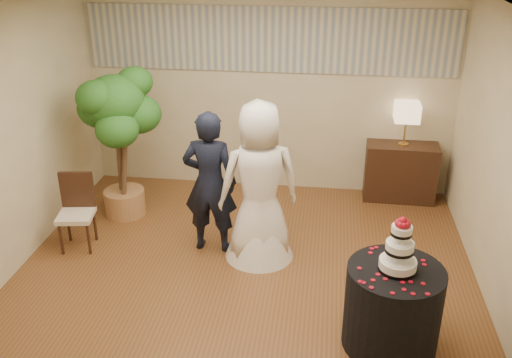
# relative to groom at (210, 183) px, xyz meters

# --- Properties ---
(floor) EXTENTS (5.00, 5.00, 0.00)m
(floor) POSITION_rel_groom_xyz_m (0.46, -0.68, -0.84)
(floor) COLOR brown
(floor) RESTS_ON ground
(ceiling) EXTENTS (5.00, 5.00, 0.00)m
(ceiling) POSITION_rel_groom_xyz_m (0.46, -0.68, 1.96)
(ceiling) COLOR white
(ceiling) RESTS_ON wall_back
(wall_back) EXTENTS (5.00, 0.06, 2.80)m
(wall_back) POSITION_rel_groom_xyz_m (0.46, 1.82, 0.56)
(wall_back) COLOR beige
(wall_back) RESTS_ON ground
(wall_front) EXTENTS (5.00, 0.06, 2.80)m
(wall_front) POSITION_rel_groom_xyz_m (0.46, -3.18, 0.56)
(wall_front) COLOR beige
(wall_front) RESTS_ON ground
(wall_right) EXTENTS (0.06, 5.00, 2.80)m
(wall_right) POSITION_rel_groom_xyz_m (2.96, -0.68, 0.56)
(wall_right) COLOR beige
(wall_right) RESTS_ON ground
(mural_border) EXTENTS (4.90, 0.02, 0.85)m
(mural_border) POSITION_rel_groom_xyz_m (0.46, 1.80, 1.26)
(mural_border) COLOR #A0A094
(mural_border) RESTS_ON wall_back
(groom) EXTENTS (0.62, 0.42, 1.68)m
(groom) POSITION_rel_groom_xyz_m (0.00, 0.00, 0.00)
(groom) COLOR black
(groom) RESTS_ON floor
(bride) EXTENTS (1.10, 1.03, 1.84)m
(bride) POSITION_rel_groom_xyz_m (0.57, -0.10, 0.08)
(bride) COLOR white
(bride) RESTS_ON floor
(cake_table) EXTENTS (0.88, 0.88, 0.80)m
(cake_table) POSITION_rel_groom_xyz_m (1.93, -1.44, -0.44)
(cake_table) COLOR black
(cake_table) RESTS_ON floor
(wedding_cake) EXTENTS (0.33, 0.33, 0.52)m
(wedding_cake) POSITION_rel_groom_xyz_m (1.93, -1.44, 0.22)
(wedding_cake) COLOR white
(wedding_cake) RESTS_ON cake_table
(console) EXTENTS (0.96, 0.44, 0.79)m
(console) POSITION_rel_groom_xyz_m (2.30, 1.62, -0.44)
(console) COLOR #321D12
(console) RESTS_ON floor
(table_lamp) EXTENTS (0.32, 0.32, 0.58)m
(table_lamp) POSITION_rel_groom_xyz_m (2.30, 1.62, 0.24)
(table_lamp) COLOR beige
(table_lamp) RESTS_ON console
(ficus_tree) EXTENTS (1.32, 1.32, 1.96)m
(ficus_tree) POSITION_rel_groom_xyz_m (-1.30, 0.68, 0.14)
(ficus_tree) COLOR #28651F
(ficus_tree) RESTS_ON floor
(side_chair) EXTENTS (0.47, 0.49, 0.89)m
(side_chair) POSITION_rel_groom_xyz_m (-1.55, -0.20, -0.40)
(side_chair) COLOR #321D12
(side_chair) RESTS_ON floor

